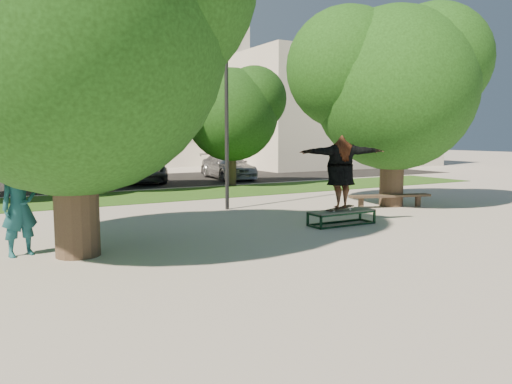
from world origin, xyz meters
TOP-DOWN VIEW (x-y plane):
  - ground at (0.00, 0.00)m, footprint 120.00×120.00m
  - grass_strip at (1.00, 9.50)m, footprint 30.00×4.00m
  - asphalt_strip at (0.00, 16.00)m, footprint 40.00×8.00m
  - tree_left at (-4.29, 1.09)m, footprint 6.96×5.95m
  - tree_right at (5.92, 3.08)m, footprint 6.24×5.33m
  - bg_tree_mid at (-1.08, 12.08)m, footprint 5.76×4.92m
  - bg_tree_right at (4.43, 11.57)m, footprint 5.04×4.31m
  - lamppost at (1.00, 5.00)m, footprint 0.25×0.15m
  - office_building at (-2.00, 31.98)m, footprint 30.00×14.12m
  - side_building at (18.00, 22.00)m, footprint 15.00×10.00m
  - grind_box at (2.35, 1.09)m, footprint 1.80×0.60m
  - skater_rig at (2.30, 1.09)m, footprint 2.36×1.24m
  - bystander at (-5.14, 1.56)m, footprint 0.79×0.63m
  - bench at (5.70, 2.75)m, footprint 2.69×1.16m
  - car_dark at (-0.50, 16.50)m, footprint 2.37×4.67m
  - car_grey at (1.19, 15.20)m, footprint 2.77×5.04m
  - car_silver_b at (6.00, 14.93)m, footprint 2.23×4.72m

SIDE VIEW (x-z plane):
  - ground at x=0.00m, z-range 0.00..0.00m
  - asphalt_strip at x=0.00m, z-range 0.00..0.01m
  - grass_strip at x=1.00m, z-range 0.00..0.02m
  - grind_box at x=2.35m, z-range 0.00..0.38m
  - bench at x=5.70m, z-range 0.14..0.55m
  - car_silver_b at x=6.00m, z-range 0.00..1.33m
  - car_grey at x=1.19m, z-range 0.00..1.34m
  - car_dark at x=-0.50m, z-range 0.00..1.47m
  - bystander at x=-5.14m, z-range 0.00..1.87m
  - skater_rig at x=2.30m, z-range 0.41..2.35m
  - lamppost at x=1.00m, z-range 0.10..6.21m
  - bg_tree_right at x=4.43m, z-range 0.77..6.21m
  - side_building at x=18.00m, z-range 0.00..8.00m
  - bg_tree_mid at x=-1.08m, z-range 0.90..7.14m
  - tree_right at x=5.92m, z-range 0.84..7.35m
  - tree_left at x=-4.29m, z-range 0.86..7.98m
  - office_building at x=-2.00m, z-range 0.00..16.00m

